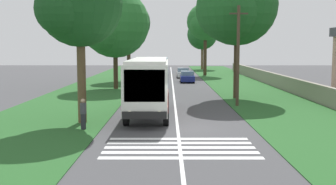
# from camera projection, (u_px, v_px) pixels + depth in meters

# --- Properties ---
(ground) EXTENTS (160.00, 160.00, 0.00)m
(ground) POSITION_uv_depth(u_px,v_px,m) (178.00, 129.00, 23.39)
(ground) COLOR #424244
(grass_verge_left) EXTENTS (120.00, 8.00, 0.04)m
(grass_verge_left) POSITION_uv_depth(u_px,v_px,m) (84.00, 96.00, 38.30)
(grass_verge_left) COLOR #235623
(grass_verge_left) RESTS_ON ground
(grass_verge_right) EXTENTS (120.00, 8.00, 0.04)m
(grass_verge_right) POSITION_uv_depth(u_px,v_px,m) (264.00, 96.00, 38.29)
(grass_verge_right) COLOR #235623
(grass_verge_right) RESTS_ON ground
(centre_line) EXTENTS (110.00, 0.16, 0.01)m
(centre_line) POSITION_uv_depth(u_px,v_px,m) (174.00, 97.00, 38.30)
(centre_line) COLOR silver
(centre_line) RESTS_ON ground
(coach_bus) EXTENTS (11.16, 2.62, 3.73)m
(coach_bus) POSITION_uv_depth(u_px,v_px,m) (149.00, 83.00, 27.99)
(coach_bus) COLOR silver
(coach_bus) RESTS_ON ground
(zebra_crossing) EXTENTS (4.05, 6.80, 0.01)m
(zebra_crossing) POSITION_uv_depth(u_px,v_px,m) (180.00, 147.00, 18.99)
(zebra_crossing) COLOR silver
(zebra_crossing) RESTS_ON ground
(trailing_car_0) EXTENTS (4.30, 1.78, 1.43)m
(trailing_car_0) POSITION_uv_depth(u_px,v_px,m) (155.00, 82.00, 46.88)
(trailing_car_0) COLOR gray
(trailing_car_0) RESTS_ON ground
(trailing_car_1) EXTENTS (4.30, 1.78, 1.43)m
(trailing_car_1) POSITION_uv_depth(u_px,v_px,m) (187.00, 77.00, 54.07)
(trailing_car_1) COLOR navy
(trailing_car_1) RESTS_ON ground
(trailing_car_2) EXTENTS (4.30, 1.78, 1.43)m
(trailing_car_2) POSITION_uv_depth(u_px,v_px,m) (183.00, 73.00, 62.00)
(trailing_car_2) COLOR silver
(trailing_car_2) RESTS_ON ground
(trailing_car_3) EXTENTS (4.30, 1.78, 1.43)m
(trailing_car_3) POSITION_uv_depth(u_px,v_px,m) (160.00, 71.00, 67.62)
(trailing_car_3) COLOR gold
(trailing_car_3) RESTS_ON ground
(trailing_minibus_0) EXTENTS (6.00, 2.14, 2.53)m
(trailing_minibus_0) POSITION_uv_depth(u_px,v_px,m) (161.00, 63.00, 75.36)
(trailing_minibus_0) COLOR teal
(trailing_minibus_0) RESTS_ON ground
(roadside_tree_left_0) EXTENTS (5.99, 4.96, 9.42)m
(roadside_tree_left_0) POSITION_uv_depth(u_px,v_px,m) (79.00, 7.00, 24.47)
(roadside_tree_left_0) COLOR brown
(roadside_tree_left_0) RESTS_ON grass_verge_left
(roadside_tree_left_1) EXTENTS (8.53, 7.27, 10.57)m
(roadside_tree_left_1) POSITION_uv_depth(u_px,v_px,m) (113.00, 25.00, 44.59)
(roadside_tree_left_1) COLOR #3D2D1E
(roadside_tree_left_1) RESTS_ON grass_verge_left
(roadside_tree_left_2) EXTENTS (7.05, 5.80, 10.53)m
(roadside_tree_left_2) POSITION_uv_depth(u_px,v_px,m) (127.00, 24.00, 55.61)
(roadside_tree_left_2) COLOR #3D2D1E
(roadside_tree_left_2) RESTS_ON grass_verge_left
(roadside_tree_right_0) EXTENTS (7.06, 5.99, 9.89)m
(roadside_tree_right_0) POSITION_uv_depth(u_px,v_px,m) (201.00, 35.00, 83.71)
(roadside_tree_right_0) COLOR brown
(roadside_tree_right_0) RESTS_ON grass_verge_right
(roadside_tree_right_1) EXTENTS (6.74, 5.81, 11.28)m
(roadside_tree_right_1) POSITION_uv_depth(u_px,v_px,m) (205.00, 23.00, 65.98)
(roadside_tree_right_1) COLOR #3D2D1E
(roadside_tree_right_1) RESTS_ON grass_verge_right
(roadside_tree_right_2) EXTENTS (9.01, 7.18, 11.58)m
(roadside_tree_right_2) POSITION_uv_depth(u_px,v_px,m) (234.00, 8.00, 36.35)
(roadside_tree_right_2) COLOR #3D2D1E
(roadside_tree_right_2) RESTS_ON grass_verge_right
(utility_pole) EXTENTS (0.24, 1.40, 7.55)m
(utility_pole) POSITION_uv_depth(u_px,v_px,m) (238.00, 54.00, 31.76)
(utility_pole) COLOR #473828
(utility_pole) RESTS_ON grass_verge_right
(roadside_wall) EXTENTS (70.00, 0.40, 1.47)m
(roadside_wall) POSITION_uv_depth(u_px,v_px,m) (286.00, 83.00, 43.17)
(roadside_wall) COLOR gray
(roadside_wall) RESTS_ON grass_verge_right
(pedestrian) EXTENTS (0.34, 0.34, 1.69)m
(pedestrian) POSITION_uv_depth(u_px,v_px,m) (83.00, 114.00, 22.91)
(pedestrian) COLOR #26262D
(pedestrian) RESTS_ON grass_verge_left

